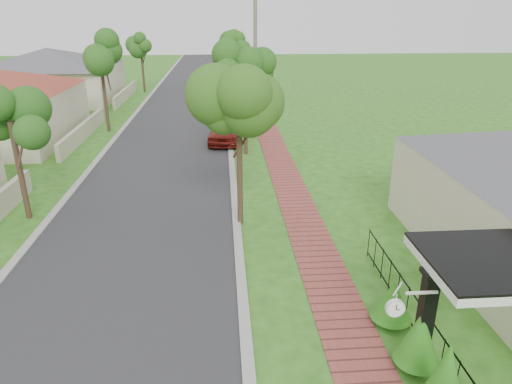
{
  "coord_description": "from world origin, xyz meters",
  "views": [
    {
      "loc": [
        0.22,
        -8.98,
        7.59
      ],
      "look_at": [
        1.36,
        6.3,
        1.5
      ],
      "focal_mm": 32.0,
      "sensor_mm": 36.0,
      "label": 1
    }
  ],
  "objects_px": {
    "parked_car_red": "(226,129)",
    "near_tree": "(239,108)",
    "porch_post": "(424,325)",
    "parked_car_white": "(219,84)",
    "utility_pole": "(255,67)",
    "station_clock": "(397,307)"
  },
  "relations": [
    {
      "from": "utility_pole",
      "to": "parked_car_red",
      "type": "bearing_deg",
      "value": -157.13
    },
    {
      "from": "porch_post",
      "to": "near_tree",
      "type": "height_order",
      "value": "near_tree"
    },
    {
      "from": "porch_post",
      "to": "parked_car_red",
      "type": "height_order",
      "value": "porch_post"
    },
    {
      "from": "parked_car_red",
      "to": "station_clock",
      "type": "relative_size",
      "value": 4.37
    },
    {
      "from": "parked_car_white",
      "to": "near_tree",
      "type": "height_order",
      "value": "near_tree"
    },
    {
      "from": "parked_car_white",
      "to": "near_tree",
      "type": "relative_size",
      "value": 0.71
    },
    {
      "from": "near_tree",
      "to": "parked_car_white",
      "type": "bearing_deg",
      "value": 91.47
    },
    {
      "from": "porch_post",
      "to": "utility_pole",
      "type": "height_order",
      "value": "utility_pole"
    },
    {
      "from": "parked_car_red",
      "to": "near_tree",
      "type": "bearing_deg",
      "value": -81.19
    },
    {
      "from": "porch_post",
      "to": "utility_pole",
      "type": "bearing_deg",
      "value": 96.27
    },
    {
      "from": "utility_pole",
      "to": "station_clock",
      "type": "distance_m",
      "value": 21.09
    },
    {
      "from": "parked_car_white",
      "to": "near_tree",
      "type": "bearing_deg",
      "value": -92.74
    },
    {
      "from": "parked_car_red",
      "to": "station_clock",
      "type": "xyz_separation_m",
      "value": [
        3.29,
        -20.09,
        1.17
      ]
    },
    {
      "from": "station_clock",
      "to": "parked_car_red",
      "type": "bearing_deg",
      "value": 99.3
    },
    {
      "from": "porch_post",
      "to": "parked_car_white",
      "type": "distance_m",
      "value": 39.53
    },
    {
      "from": "parked_car_red",
      "to": "parked_car_white",
      "type": "relative_size",
      "value": 1.16
    },
    {
      "from": "porch_post",
      "to": "parked_car_white",
      "type": "height_order",
      "value": "porch_post"
    },
    {
      "from": "parked_car_white",
      "to": "near_tree",
      "type": "distance_m",
      "value": 31.62
    },
    {
      "from": "parked_car_white",
      "to": "utility_pole",
      "type": "bearing_deg",
      "value": -87.21
    },
    {
      "from": "parked_car_red",
      "to": "station_clock",
      "type": "distance_m",
      "value": 20.39
    },
    {
      "from": "parked_car_red",
      "to": "near_tree",
      "type": "xyz_separation_m",
      "value": [
        0.4,
        -11.8,
        3.67
      ]
    },
    {
      "from": "near_tree",
      "to": "utility_pole",
      "type": "height_order",
      "value": "utility_pole"
    }
  ]
}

